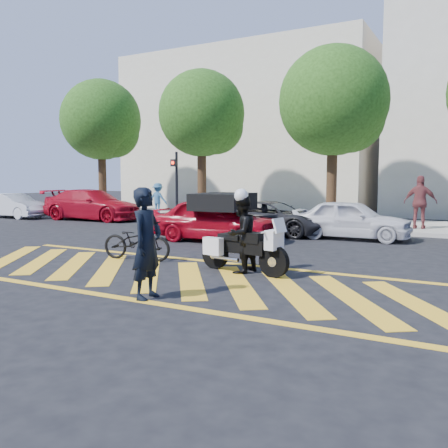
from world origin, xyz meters
The scene contains 19 objects.
ground centered at (0.00, 0.00, 0.00)m, with size 90.00×90.00×0.00m, color black.
sidewalk centered at (0.00, 12.00, 0.07)m, with size 60.00×5.00×0.15m, color #9E998E.
crosswalk centered at (-0.04, 0.00, 0.00)m, with size 12.33×4.00×0.01m.
building_left centered at (-8.00, 21.00, 5.00)m, with size 16.00×8.00×10.00m, color beige.
tree_far_left centered at (-12.87, 12.06, 5.05)m, with size 4.40×4.40×7.41m.
tree_left centered at (-6.37, 12.06, 4.99)m, with size 4.20×4.20×7.26m.
tree_center centered at (0.13, 12.06, 5.10)m, with size 4.60×4.60×7.56m.
signal_pole centered at (-6.50, 9.74, 1.92)m, with size 0.28×0.43×3.20m.
officer_bike centered at (0.71, -1.69, 0.96)m, with size 0.70×0.46×1.91m, color black.
bicycle centered at (-1.86, 1.20, 0.49)m, with size 0.65×1.85×0.97m, color black.
police_motorcycle centered at (1.15, 1.06, 0.54)m, with size 2.25×0.86×1.00m.
officer_moto centered at (1.14, 1.05, 0.85)m, with size 0.82×0.64×1.69m, color black.
red_convertible centered at (-1.85, 5.16, 0.71)m, with size 1.67×4.16×1.42m, color #A70717.
parked_far_left centered at (-15.15, 7.89, 0.62)m, with size 1.31×3.74×1.23m, color #BBBDC3.
parked_left centered at (-10.80, 8.92, 0.74)m, with size 2.06×5.07×1.47m, color #A90A1B.
parked_mid_left centered at (-0.90, 7.80, 0.60)m, with size 1.99×4.32×1.20m, color black.
parked_mid_right centered at (1.88, 7.80, 0.66)m, with size 1.57×3.90×1.33m, color silver.
pedestrian_left centered at (-9.10, 11.88, 0.95)m, with size 1.04×0.60×1.60m, color #2F5B83.
pedestrian_right centered at (3.69, 10.86, 1.14)m, with size 1.16×0.48×1.98m, color brown.
Camera 1 is at (5.70, -8.09, 2.09)m, focal length 38.00 mm.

